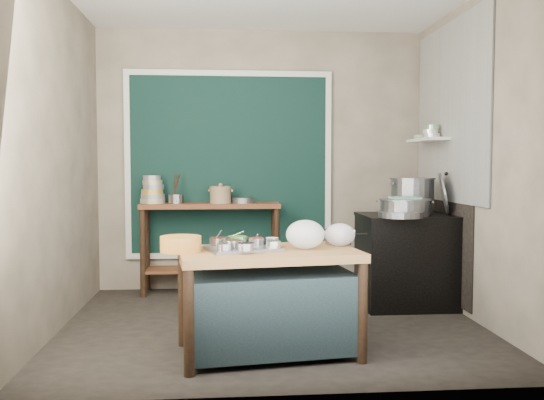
{
  "coord_description": "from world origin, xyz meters",
  "views": [
    {
      "loc": [
        -0.4,
        -4.77,
        1.35
      ],
      "look_at": [
        0.01,
        0.25,
        1.04
      ],
      "focal_mm": 38.0,
      "sensor_mm": 36.0,
      "label": 1
    }
  ],
  "objects": [
    {
      "name": "stove_top",
      "position": [
        1.35,
        0.55,
        0.86
      ],
      "size": [
        0.92,
        0.69,
        0.03
      ],
      "primitive_type": "cube",
      "color": "black",
      "rests_on": "stove_block"
    },
    {
      "name": "pot_lid",
      "position": [
        1.67,
        0.5,
        1.08
      ],
      "size": [
        0.22,
        0.42,
        0.4
      ],
      "primitive_type": "cylinder",
      "rotation": [
        0.0,
        1.36,
        -0.3
      ],
      "color": "gray",
      "rests_on": "stove_top"
    },
    {
      "name": "shelf_bowl_stack",
      "position": [
        1.63,
        0.77,
        1.67
      ],
      "size": [
        0.16,
        0.16,
        0.13
      ],
      "color": "silver",
      "rests_on": "wall_shelf"
    },
    {
      "name": "green_cloth",
      "position": [
        1.26,
        0.41,
        1.05
      ],
      "size": [
        0.26,
        0.21,
        0.02
      ],
      "primitive_type": "cube",
      "rotation": [
        0.0,
        0.0,
        0.06
      ],
      "color": "#63A98F",
      "rests_on": "steamer"
    },
    {
      "name": "steamer",
      "position": [
        1.26,
        0.41,
        0.96
      ],
      "size": [
        0.57,
        0.57,
        0.16
      ],
      "primitive_type": null,
      "rotation": [
        0.0,
        0.0,
        -0.21
      ],
      "color": "gray",
      "rests_on": "stove_top"
    },
    {
      "name": "utensil_cup",
      "position": [
        -0.9,
        1.24,
        1.0
      ],
      "size": [
        0.17,
        0.17,
        0.09
      ],
      "primitive_type": "cylinder",
      "rotation": [
        0.0,
        0.0,
        -0.05
      ],
      "color": "gray",
      "rests_on": "back_counter"
    },
    {
      "name": "prep_table",
      "position": [
        -0.09,
        -0.75,
        0.38
      ],
      "size": [
        1.33,
        0.88,
        0.75
      ],
      "primitive_type": "cube",
      "rotation": [
        0.0,
        0.0,
        0.13
      ],
      "color": "olive",
      "rests_on": "floor"
    },
    {
      "name": "plastic_bag_b",
      "position": [
        0.45,
        -0.6,
        0.83
      ],
      "size": [
        0.27,
        0.24,
        0.17
      ],
      "primitive_type": "ellipsoid",
      "rotation": [
        0.0,
        0.0,
        0.25
      ],
      "color": "white",
      "rests_on": "prep_table"
    },
    {
      "name": "yellow_basin",
      "position": [
        -0.71,
        -0.8,
        0.8
      ],
      "size": [
        0.34,
        0.34,
        0.11
      ],
      "primitive_type": "cylinder",
      "rotation": [
        0.0,
        0.0,
        -0.22
      ],
      "color": "gold",
      "rests_on": "prep_table"
    },
    {
      "name": "right_wall",
      "position": [
        1.76,
        0.0,
        1.4
      ],
      "size": [
        0.02,
        3.0,
        2.8
      ],
      "primitive_type": "cube",
      "color": "gray",
      "rests_on": "floor"
    },
    {
      "name": "condiment_bowls",
      "position": [
        -0.28,
        -0.72,
        0.8
      ],
      "size": [
        0.51,
        0.43,
        0.06
      ],
      "color": "gray",
      "rests_on": "condiment_tray"
    },
    {
      "name": "wide_bowl",
      "position": [
        -0.21,
        1.24,
        0.98
      ],
      "size": [
        0.24,
        0.24,
        0.06
      ],
      "primitive_type": "cylinder",
      "rotation": [
        0.0,
        0.0,
        0.03
      ],
      "color": "gray",
      "rests_on": "back_counter"
    },
    {
      "name": "back_wall",
      "position": [
        0.0,
        1.51,
        1.4
      ],
      "size": [
        3.5,
        0.02,
        2.8
      ],
      "primitive_type": "cube",
      "color": "gray",
      "rests_on": "floor"
    },
    {
      "name": "floor",
      "position": [
        0.0,
        0.0,
        -0.01
      ],
      "size": [
        3.5,
        3.0,
        0.02
      ],
      "primitive_type": "cube",
      "color": "#29231F",
      "rests_on": "ground"
    },
    {
      "name": "soot_patch",
      "position": [
        1.74,
        0.65,
        0.7
      ],
      "size": [
        0.01,
        1.3,
        1.3
      ],
      "primitive_type": "cube",
      "color": "black",
      "rests_on": "right_wall"
    },
    {
      "name": "tile_panel",
      "position": [
        1.74,
        0.55,
        1.85
      ],
      "size": [
        0.02,
        1.7,
        1.7
      ],
      "primitive_type": "cube",
      "color": "#B2B2AA",
      "rests_on": "right_wall"
    },
    {
      "name": "stock_pot",
      "position": [
        1.41,
        0.65,
        1.05
      ],
      "size": [
        0.53,
        0.53,
        0.35
      ],
      "primitive_type": null,
      "rotation": [
        0.0,
        0.0,
        0.24
      ],
      "color": "gray",
      "rests_on": "stove_top"
    },
    {
      "name": "left_wall",
      "position": [
        -1.76,
        0.0,
        1.4
      ],
      "size": [
        0.02,
        3.0,
        2.8
      ],
      "primitive_type": "cube",
      "color": "gray",
      "rests_on": "floor"
    },
    {
      "name": "shallow_pan",
      "position": [
        1.17,
        0.25,
        0.91
      ],
      "size": [
        0.45,
        0.45,
        0.05
      ],
      "primitive_type": "cylinder",
      "rotation": [
        0.0,
        0.0,
        0.1
      ],
      "color": "gray",
      "rests_on": "stove_top"
    },
    {
      "name": "stove_block",
      "position": [
        1.35,
        0.55,
        0.42
      ],
      "size": [
        0.9,
        0.68,
        0.85
      ],
      "primitive_type": "cube",
      "color": "black",
      "rests_on": "floor"
    },
    {
      "name": "curtain_panel",
      "position": [
        -0.35,
        1.47,
        1.35
      ],
      "size": [
        2.1,
        0.02,
        1.9
      ],
      "primitive_type": "cube",
      "color": "black",
      "rests_on": "back_wall"
    },
    {
      "name": "curtain_frame",
      "position": [
        -0.35,
        1.46,
        1.35
      ],
      "size": [
        2.22,
        0.03,
        2.02
      ],
      "primitive_type": null,
      "color": "beige",
      "rests_on": "back_wall"
    },
    {
      "name": "condiment_tray",
      "position": [
        -0.28,
        -0.75,
        0.76
      ],
      "size": [
        0.58,
        0.48,
        0.02
      ],
      "primitive_type": "cube",
      "rotation": [
        0.0,
        0.0,
        0.3
      ],
      "color": "gray",
      "rests_on": "prep_table"
    },
    {
      "name": "saucepan",
      "position": [
        0.45,
        -0.51,
        0.81
      ],
      "size": [
        0.25,
        0.25,
        0.12
      ],
      "primitive_type": null,
      "rotation": [
        0.0,
        0.0,
        0.19
      ],
      "color": "gray",
      "rests_on": "prep_table"
    },
    {
      "name": "ceramic_crock",
      "position": [
        -0.44,
        1.24,
        1.03
      ],
      "size": [
        0.31,
        0.31,
        0.16
      ],
      "primitive_type": null,
      "rotation": [
        0.0,
        0.0,
        -0.4
      ],
      "color": "olive",
      "rests_on": "back_counter"
    },
    {
      "name": "bowl_stack",
      "position": [
        -1.15,
        1.31,
        1.08
      ],
      "size": [
        0.26,
        0.26,
        0.29
      ],
      "color": "tan",
      "rests_on": "back_counter"
    },
    {
      "name": "wall_shelf",
      "position": [
        1.63,
        0.85,
        1.6
      ],
      "size": [
        0.22,
        0.7,
        0.03
      ],
      "primitive_type": "cube",
      "color": "beige",
      "rests_on": "right_wall"
    },
    {
      "name": "shelf_bowl_green",
      "position": [
        1.63,
        1.08,
        1.64
      ],
      "size": [
        0.14,
        0.14,
        0.05
      ],
      "primitive_type": "cylinder",
      "rotation": [
        0.0,
        0.0,
        -0.06
      ],
      "color": "gray",
      "rests_on": "wall_shelf"
    },
    {
      "name": "plastic_bag_a",
      "position": [
        0.17,
        -0.73,
        0.85
      ],
      "size": [
        0.29,
        0.26,
        0.21
      ],
      "primitive_type": "ellipsoid",
      "rotation": [
        0.0,
        0.0,
        0.07
      ],
      "color": "white",
      "rests_on": "prep_table"
    },
    {
      "name": "back_counter",
      "position": [
        -0.55,
        1.28,
        0.47
      ],
      "size": [
        1.45,
        0.4,
        0.95
      ],
      "primitive_type": "cube",
      "color": "brown",
      "rests_on": "floor"
    }
  ]
}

